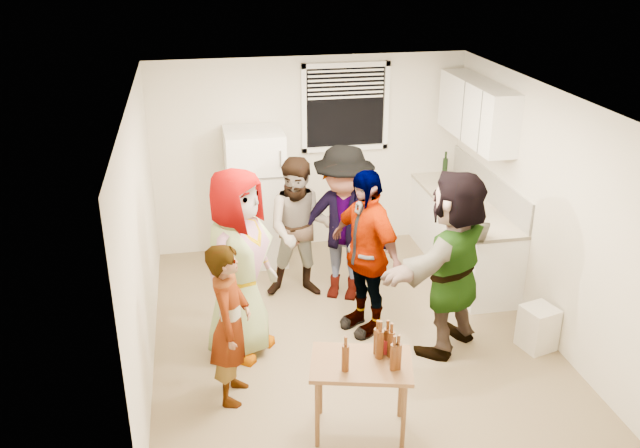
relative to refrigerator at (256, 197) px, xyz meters
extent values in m
cube|color=white|center=(0.00, 0.00, 0.00)|extent=(0.70, 0.70, 1.70)
cube|color=white|center=(2.45, -0.73, -0.42)|extent=(0.60, 2.20, 0.86)
cube|color=beige|center=(2.45, -0.73, 0.03)|extent=(0.64, 2.22, 0.04)
cube|color=beige|center=(2.74, -0.73, 0.23)|extent=(0.03, 2.20, 0.36)
cube|color=white|center=(2.58, -0.53, 1.10)|extent=(0.34, 1.60, 0.70)
cylinder|color=white|center=(2.43, -0.58, 0.05)|extent=(0.11, 0.11, 0.24)
cylinder|color=black|center=(2.50, 0.12, 0.05)|extent=(0.07, 0.07, 0.27)
cylinder|color=#47230C|center=(2.35, -1.26, 0.05)|extent=(0.06, 0.06, 0.25)
cylinder|color=blue|center=(2.19, -1.45, 0.05)|extent=(0.09, 0.09, 0.11)
cube|color=gold|center=(2.67, -0.29, 0.13)|extent=(0.02, 0.18, 0.15)
cube|color=silver|center=(2.55, -2.54, -0.60)|extent=(0.38, 0.38, 0.45)
cylinder|color=#47230C|center=(0.65, -3.39, -0.16)|extent=(0.07, 0.07, 0.25)
cylinder|color=maroon|center=(0.72, -3.32, -0.16)|extent=(0.10, 0.10, 0.13)
imported|color=#9B9B9B|center=(-0.37, -2.02, -0.85)|extent=(2.09, 1.92, 0.61)
imported|color=#141933|center=(-0.51, -2.75, -0.85)|extent=(1.60, 0.92, 0.36)
imported|color=brown|center=(0.40, -1.00, -0.85)|extent=(1.04, 1.75, 0.62)
imported|color=#39393D|center=(0.86, -1.14, -0.85)|extent=(1.81, 2.12, 0.67)
imported|color=black|center=(0.92, -1.85, -0.85)|extent=(2.04, 1.67, 0.43)
imported|color=#E9A252|center=(1.67, -2.34, -0.85)|extent=(2.53, 2.56, 0.56)
camera|label=1|loc=(-0.70, -7.84, 3.02)|focal=38.00mm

